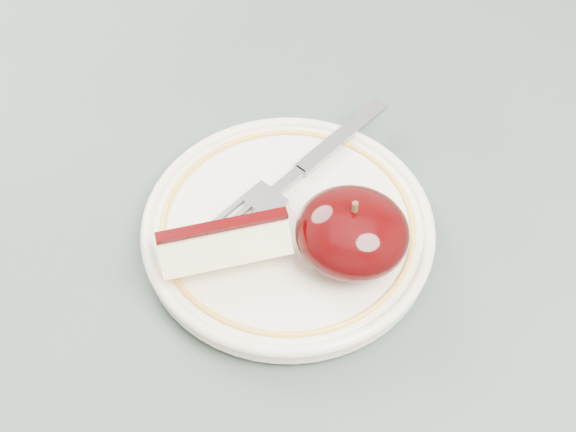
% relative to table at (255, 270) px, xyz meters
% --- Properties ---
extents(table, '(0.90, 0.90, 0.75)m').
position_rel_table_xyz_m(table, '(0.00, 0.00, 0.00)').
color(table, brown).
rests_on(table, ground).
extents(plate, '(0.21, 0.21, 0.02)m').
position_rel_table_xyz_m(plate, '(0.03, -0.02, 0.10)').
color(plate, '#EBE1C5').
rests_on(plate, table).
extents(apple_half, '(0.08, 0.07, 0.06)m').
position_rel_table_xyz_m(apple_half, '(0.08, -0.04, 0.13)').
color(apple_half, black).
rests_on(apple_half, plate).
extents(apple_wedge, '(0.09, 0.07, 0.04)m').
position_rel_table_xyz_m(apple_wedge, '(-0.00, -0.06, 0.12)').
color(apple_wedge, '#FFF0BB').
rests_on(apple_wedge, plate).
extents(fork, '(0.11, 0.17, 0.00)m').
position_rel_table_xyz_m(fork, '(0.03, 0.02, 0.11)').
color(fork, gray).
rests_on(fork, plate).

